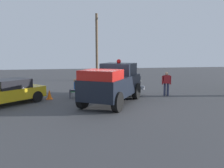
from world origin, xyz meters
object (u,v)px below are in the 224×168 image
Objects in this scene: lawn_chair_by_car at (82,85)px; classic_hot_rod at (6,92)px; traffic_cone at (49,94)px; vintage_fire_truck at (113,83)px; spectator_seated at (74,88)px; utility_pole at (97,46)px; spectator_standing at (166,82)px; lawn_chair_near_truck at (76,89)px.

classic_hot_rod is at bearing -58.55° from lawn_chair_by_car.
lawn_chair_by_car reaches higher than traffic_cone.
traffic_cone is at bearing -113.94° from vintage_fire_truck.
utility_pole reaches higher than spectator_seated.
spectator_seated is at bearing -93.15° from spectator_standing.
lawn_chair_by_car is 0.14× the size of utility_pole.
traffic_cone is (9.34, -4.30, -3.37)m from utility_pole.
lawn_chair_by_car is at bearing 163.05° from lawn_chair_near_truck.
lawn_chair_near_truck is (-1.11, 4.07, -0.16)m from classic_hot_rod.
classic_hot_rod is 4.09m from spectator_seated.
lawn_chair_by_car is 1.61× the size of traffic_cone.
lawn_chair_by_car is at bearing -154.15° from vintage_fire_truck.
spectator_seated reaches higher than traffic_cone.
lawn_chair_near_truck is at bearing 105.33° from classic_hot_rod.
vintage_fire_truck is 6.27m from classic_hot_rod.
classic_hot_rod is 10.30m from spectator_standing.
vintage_fire_truck is 2.82m from lawn_chair_near_truck.
utility_pole reaches higher than lawn_chair_by_car.
utility_pole reaches higher than vintage_fire_truck.
spectator_standing is at bearing 87.46° from traffic_cone.
vintage_fire_truck is at bearing 51.60° from lawn_chair_near_truck.
lawn_chair_near_truck reaches higher than traffic_cone.
lawn_chair_near_truck is at bearing 85.76° from spectator_seated.
spectator_standing reaches higher than lawn_chair_by_car.
classic_hot_rod is 2.63m from traffic_cone.
lawn_chair_near_truck is 1.76m from lawn_chair_by_car.
spectator_seated is (-1.72, -2.29, -0.50)m from vintage_fire_truck.
traffic_cone is (-0.00, -1.60, -0.39)m from spectator_seated.
classic_hot_rod is 3.47× the size of spectator_seated.
spectator_standing reaches higher than lawn_chair_near_truck.
spectator_seated is at bearing 89.87° from traffic_cone.
spectator_standing reaches higher than classic_hot_rod.
lawn_chair_near_truck is 0.61× the size of spectator_standing.
vintage_fire_truck is 6.05× the size of lawn_chair_by_car.
classic_hot_rod is at bearing -74.67° from lawn_chair_near_truck.
spectator_seated is at bearing -21.03° from lawn_chair_by_car.
traffic_cone is (-1.73, -3.89, -0.89)m from vintage_fire_truck.
traffic_cone is at bearing -53.24° from lawn_chair_by_car.
spectator_standing is 2.64× the size of traffic_cone.
vintage_fire_truck is at bearing -2.12° from utility_pole.
lawn_chair_near_truck is at bearing 89.56° from traffic_cone.
lawn_chair_near_truck is at bearing -128.40° from vintage_fire_truck.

